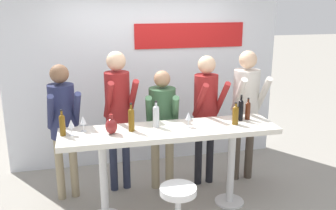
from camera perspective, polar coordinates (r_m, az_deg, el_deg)
The scene contains 19 objects.
ground_plane at distance 4.67m, azimuth 0.27°, elevation -15.67°, with size 40.00×40.00×0.00m, color gray.
back_wall at distance 5.59m, azimuth -3.33°, elevation 5.29°, with size 4.06×0.12×2.83m.
tasting_table at distance 4.27m, azimuth 0.28°, elevation -5.55°, with size 2.46×0.61×1.04m.
bar_stool at distance 3.93m, azimuth 1.54°, elevation -15.14°, with size 0.39×0.39×0.63m.
person_far_left at distance 4.66m, azimuth -15.73°, elevation -1.76°, with size 0.43×0.55×1.71m.
person_left at distance 4.72m, azimuth -7.64°, elevation 0.02°, with size 0.42×0.57×1.84m.
person_center_left at distance 4.76m, azimuth -0.89°, elevation -1.93°, with size 0.47×0.56×1.59m.
person_center at distance 4.88m, azimuth 5.79°, elevation -0.04°, with size 0.39×0.53×1.76m.
person_center_right at distance 5.09m, azimuth 11.78°, elevation 0.58°, with size 0.43×0.56×1.80m.
wine_bottle_0 at distance 4.12m, azimuth -5.61°, elevation -2.05°, with size 0.07×0.07×0.32m.
wine_bottle_1 at distance 4.60m, azimuth 12.07°, elevation -0.69°, with size 0.06×0.06×0.27m.
wine_bottle_2 at distance 4.55m, azimuth 11.03°, elevation -0.59°, with size 0.06×0.06×0.31m.
wine_bottle_3 at distance 4.39m, azimuth 10.25°, elevation -1.37°, with size 0.07×0.07×0.27m.
wine_bottle_4 at distance 4.12m, azimuth -15.81°, elevation -2.78°, with size 0.06×0.06×0.29m.
wine_bottle_5 at distance 4.23m, azimuth -1.83°, elevation -1.55°, with size 0.07×0.07×0.31m.
wine_glass_0 at distance 4.11m, azimuth -14.54°, elevation -2.84°, with size 0.07×0.07×0.18m.
wine_glass_1 at distance 4.24m, azimuth 3.13°, elevation -1.75°, with size 0.07×0.07×0.18m.
wine_glass_2 at distance 4.19m, azimuth -12.81°, elevation -2.33°, with size 0.07×0.07×0.18m.
decorative_vase at distance 4.08m, azimuth -8.63°, elevation -3.17°, with size 0.13×0.13×0.22m.
Camera 1 is at (-0.93, -3.87, 2.44)m, focal length 40.00 mm.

